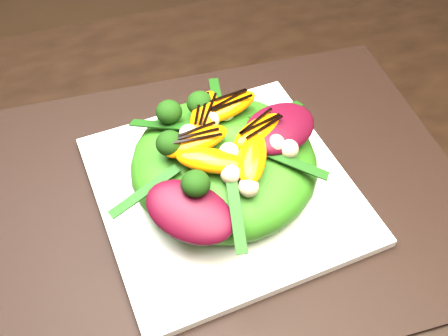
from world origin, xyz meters
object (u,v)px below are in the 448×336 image
object	(u,v)px
dining_table	(249,242)
orange_segment	(220,127)
placemat	(224,193)
lettuce_mound	(224,164)
plate_base	(224,189)
salad_bowl	(224,181)

from	to	relation	value
dining_table	orange_segment	xyz separation A→B (m)	(-0.01, 0.07, 0.12)
placemat	orange_segment	size ratio (longest dim) A/B	8.05
lettuce_mound	plate_base	bearing A→B (deg)	180.00
placemat	plate_base	world-z (taller)	plate_base
plate_base	lettuce_mound	bearing A→B (deg)	0.00
plate_base	orange_segment	size ratio (longest dim) A/B	4.02
placemat	salad_bowl	bearing A→B (deg)	0.00
lettuce_mound	orange_segment	size ratio (longest dim) A/B	2.94
placemat	plate_base	bearing A→B (deg)	0.00
lettuce_mound	orange_segment	bearing A→B (deg)	89.53
dining_table	plate_base	bearing A→B (deg)	100.09
placemat	salad_bowl	world-z (taller)	salad_bowl
dining_table	plate_base	xyz separation A→B (m)	(-0.01, 0.06, 0.03)
dining_table	salad_bowl	xyz separation A→B (m)	(-0.01, 0.06, 0.04)
dining_table	orange_segment	distance (m)	0.14
dining_table	lettuce_mound	distance (m)	0.10
placemat	lettuce_mound	xyz separation A→B (m)	(0.00, 0.00, 0.05)
salad_bowl	plate_base	bearing A→B (deg)	0.00
plate_base	lettuce_mound	world-z (taller)	lettuce_mound
dining_table	placemat	size ratio (longest dim) A/B	2.88
salad_bowl	lettuce_mound	world-z (taller)	lettuce_mound
plate_base	salad_bowl	bearing A→B (deg)	0.00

